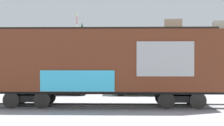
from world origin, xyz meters
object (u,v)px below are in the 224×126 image
flagpole (77,40)px  parked_car_black (59,82)px  freight_car (104,62)px  parked_car_green (140,83)px

flagpole → parked_car_black: (-0.13, -7.20, -3.74)m
flagpole → freight_car: bearing=-73.3°
parked_car_black → parked_car_green: (6.20, 0.14, -0.06)m
freight_car → parked_car_black: 7.08m
flagpole → parked_car_black: 8.11m
freight_car → parked_car_green: 6.40m
parked_car_green → freight_car: bearing=-111.1°
flagpole → parked_car_black: size_ratio=1.58×
freight_car → flagpole: bearing=106.7°
freight_car → parked_car_black: (-3.97, 5.62, -1.64)m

